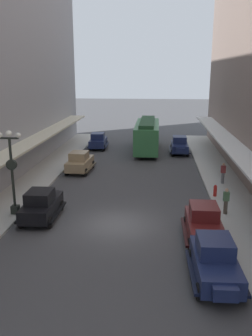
{
  "coord_description": "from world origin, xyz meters",
  "views": [
    {
      "loc": [
        2.18,
        -19.25,
        8.61
      ],
      "look_at": [
        0.0,
        6.0,
        1.8
      ],
      "focal_mm": 38.46,
      "sensor_mm": 36.0,
      "label": 1
    }
  ],
  "objects": [
    {
      "name": "parked_car_5",
      "position": [
        4.75,
        -1.48,
        0.94
      ],
      "size": [
        2.15,
        4.26,
        1.84
      ],
      "color": "#591919",
      "rests_on": "ground"
    },
    {
      "name": "parked_car_4",
      "position": [
        4.75,
        -5.38,
        0.94
      ],
      "size": [
        2.23,
        4.29,
        1.84
      ],
      "color": "#19234C",
      "rests_on": "ground"
    },
    {
      "name": "lamp_post_with_clock",
      "position": [
        -6.4,
        0.8,
        2.99
      ],
      "size": [
        1.42,
        0.44,
        5.16
      ],
      "color": "black",
      "rests_on": "sidewalk_left"
    },
    {
      "name": "parked_car_2",
      "position": [
        -4.53,
        11.07,
        0.94
      ],
      "size": [
        2.31,
        4.32,
        1.84
      ],
      "color": "#997F5B",
      "rests_on": "ground"
    },
    {
      "name": "parked_car_1",
      "position": [
        -4.52,
        21.09,
        0.94
      ],
      "size": [
        2.27,
        4.31,
        1.84
      ],
      "color": "#19234C",
      "rests_on": "ground"
    },
    {
      "name": "pedestrian_0",
      "position": [
        6.48,
        1.83,
        0.99
      ],
      "size": [
        0.36,
        0.24,
        1.64
      ],
      "color": "#4C4238",
      "rests_on": "sidewalk_right"
    },
    {
      "name": "parked_car_3",
      "position": [
        4.67,
        19.31,
        0.94
      ],
      "size": [
        2.15,
        4.27,
        1.84
      ],
      "color": "#19234C",
      "rests_on": "ground"
    },
    {
      "name": "sidewalk_right",
      "position": [
        7.5,
        0.0,
        0.07
      ],
      "size": [
        3.0,
        60.0,
        0.15
      ],
      "primitive_type": "cube",
      "color": "#B7B5AD",
      "rests_on": "ground"
    },
    {
      "name": "streetcar",
      "position": [
        1.13,
        20.15,
        1.9
      ],
      "size": [
        2.55,
        9.61,
        3.46
      ],
      "color": "#33723F",
      "rests_on": "ground"
    },
    {
      "name": "ground_plane",
      "position": [
        0.0,
        0.0,
        0.0
      ],
      "size": [
        200.0,
        200.0,
        0.0
      ],
      "primitive_type": "plane",
      "color": "#424244"
    },
    {
      "name": "parked_car_0",
      "position": [
        -4.61,
        0.44,
        0.94
      ],
      "size": [
        2.2,
        4.28,
        1.84
      ],
      "color": "black",
      "rests_on": "ground"
    },
    {
      "name": "fire_hydrant",
      "position": [
        6.35,
        5.09,
        0.56
      ],
      "size": [
        0.24,
        0.24,
        0.82
      ],
      "color": "#B21E19",
      "rests_on": "sidewalk_right"
    },
    {
      "name": "pedestrian_1",
      "position": [
        7.39,
        8.18,
        0.99
      ],
      "size": [
        0.36,
        0.24,
        1.64
      ],
      "color": "slate",
      "rests_on": "sidewalk_right"
    }
  ]
}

